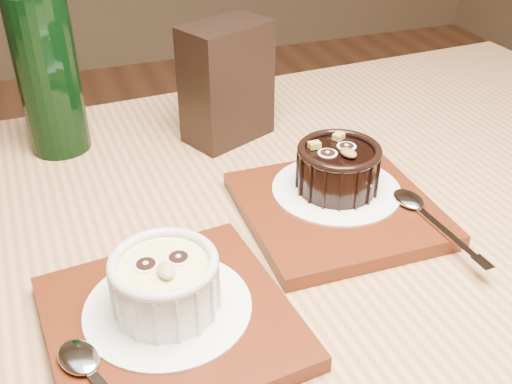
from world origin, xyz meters
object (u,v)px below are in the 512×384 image
table (263,340)px  ramekin_dark (338,166)px  tray_right (337,209)px  condiment_stand (227,83)px  ramekin_white (165,281)px  tray_left (170,322)px  green_bottle (47,68)px

table → ramekin_dark: ramekin_dark is taller
tray_right → condiment_stand: (-0.05, 0.20, 0.06)m
ramekin_white → table: bearing=22.2°
tray_left → tray_right: size_ratio=1.00×
tray_left → tray_right: same height
table → tray_right: 0.15m
tray_left → condiment_stand: 0.33m
tray_left → condiment_stand: bearing=64.3°
condiment_stand → green_bottle: (-0.19, 0.04, 0.03)m
ramekin_white → tray_right: (0.19, 0.09, -0.04)m
condiment_stand → green_bottle: 0.20m
green_bottle → tray_left: bearing=-80.8°
table → tray_right: bearing=27.9°
condiment_stand → green_bottle: green_bottle is taller
tray_left → ramekin_white: bearing=85.5°
table → ramekin_white: ramekin_white is taller
tray_right → ramekin_dark: ramekin_dark is taller
green_bottle → table: bearing=-63.0°
green_bottle → tray_right: bearing=-44.4°
tray_right → ramekin_white: bearing=-155.3°
ramekin_dark → tray_left: bearing=-164.9°
tray_right → condiment_stand: 0.21m
ramekin_dark → green_bottle: 0.34m
ramekin_dark → condiment_stand: bearing=93.4°
table → green_bottle: green_bottle is taller
ramekin_white → tray_left: bearing=-93.4°
ramekin_dark → ramekin_white: bearing=-166.5°
ramekin_dark → green_bottle: size_ratio=0.33×
table → green_bottle: bearing=117.0°
ramekin_dark → condiment_stand: (-0.06, 0.18, 0.03)m
table → condiment_stand: bearing=79.4°
tray_left → ramekin_white: 0.04m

